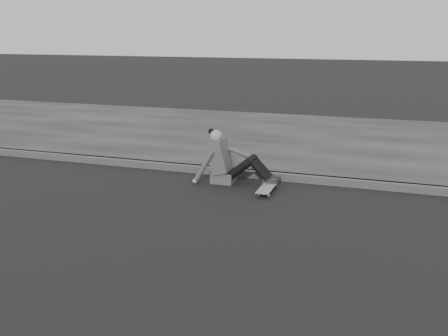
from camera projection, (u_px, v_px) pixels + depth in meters
The scene contains 5 objects.
ground at pixel (322, 250), 5.63m from camera, with size 80.00×80.00×0.00m, color black.
curb at pixel (343, 182), 7.98m from camera, with size 24.00×0.16×0.12m, color #464646.
sidewalk at pixel (356, 143), 10.75m from camera, with size 24.00×6.00×0.12m, color #313131.
skateboard at pixel (268, 187), 7.69m from camera, with size 0.20×0.78×0.09m.
seated_woman at pixel (227, 161), 8.06m from camera, with size 1.38×0.46×0.88m.
Camera 1 is at (0.56, -5.27, 2.39)m, focal length 40.00 mm.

